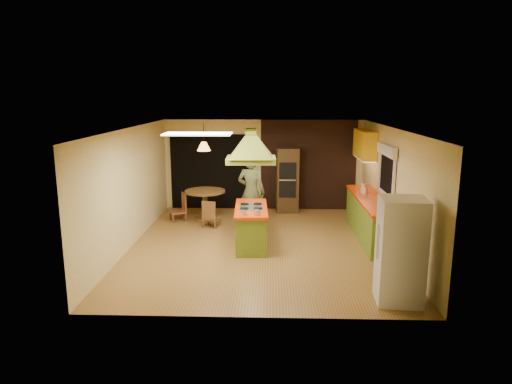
{
  "coord_description": "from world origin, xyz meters",
  "views": [
    {
      "loc": [
        0.22,
        -9.35,
        3.18
      ],
      "look_at": [
        -0.1,
        0.1,
        1.15
      ],
      "focal_mm": 32.0,
      "sensor_mm": 36.0,
      "label": 1
    }
  ],
  "objects_px": {
    "kitchen_island": "(251,226)",
    "man": "(251,192)",
    "wall_oven": "(287,180)",
    "refrigerator": "(401,251)",
    "dining_table": "(205,199)",
    "canister_large": "(364,188)"
  },
  "relations": [
    {
      "from": "kitchen_island",
      "to": "canister_large",
      "type": "distance_m",
      "value": 2.93
    },
    {
      "from": "kitchen_island",
      "to": "wall_oven",
      "type": "xyz_separation_m",
      "value": [
        0.86,
        2.95,
        0.46
      ]
    },
    {
      "from": "man",
      "to": "wall_oven",
      "type": "relative_size",
      "value": 1.03
    },
    {
      "from": "refrigerator",
      "to": "dining_table",
      "type": "bearing_deg",
      "value": 132.36
    },
    {
      "from": "wall_oven",
      "to": "dining_table",
      "type": "xyz_separation_m",
      "value": [
        -2.14,
        -0.93,
        -0.34
      ]
    },
    {
      "from": "dining_table",
      "to": "wall_oven",
      "type": "bearing_deg",
      "value": 23.47
    },
    {
      "from": "refrigerator",
      "to": "kitchen_island",
      "type": "bearing_deg",
      "value": 136.48
    },
    {
      "from": "man",
      "to": "refrigerator",
      "type": "height_order",
      "value": "man"
    },
    {
      "from": "kitchen_island",
      "to": "dining_table",
      "type": "bearing_deg",
      "value": 119.77
    },
    {
      "from": "refrigerator",
      "to": "wall_oven",
      "type": "bearing_deg",
      "value": 109.51
    },
    {
      "from": "refrigerator",
      "to": "wall_oven",
      "type": "relative_size",
      "value": 0.94
    },
    {
      "from": "wall_oven",
      "to": "canister_large",
      "type": "bearing_deg",
      "value": -48.57
    },
    {
      "from": "refrigerator",
      "to": "canister_large",
      "type": "relative_size",
      "value": 8.19
    },
    {
      "from": "kitchen_island",
      "to": "man",
      "type": "relative_size",
      "value": 0.93
    },
    {
      "from": "kitchen_island",
      "to": "dining_table",
      "type": "xyz_separation_m",
      "value": [
        -1.28,
        2.02,
        0.12
      ]
    },
    {
      "from": "canister_large",
      "to": "dining_table",
      "type": "bearing_deg",
      "value": 168.38
    },
    {
      "from": "man",
      "to": "canister_large",
      "type": "bearing_deg",
      "value": -161.49
    },
    {
      "from": "dining_table",
      "to": "canister_large",
      "type": "xyz_separation_m",
      "value": [
        3.88,
        -0.8,
        0.48
      ]
    },
    {
      "from": "man",
      "to": "kitchen_island",
      "type": "bearing_deg",
      "value": 110.1
    },
    {
      "from": "kitchen_island",
      "to": "man",
      "type": "bearing_deg",
      "value": 89.92
    },
    {
      "from": "wall_oven",
      "to": "refrigerator",
      "type": "bearing_deg",
      "value": -78.27
    },
    {
      "from": "kitchen_island",
      "to": "wall_oven",
      "type": "distance_m",
      "value": 3.1
    }
  ]
}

